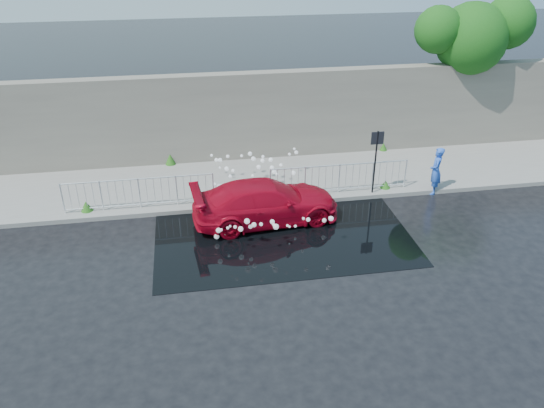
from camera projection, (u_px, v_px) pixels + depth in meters
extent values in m
plane|color=black|center=(272.00, 253.00, 15.94)|extent=(90.00, 90.00, 0.00)
cube|color=gray|center=(250.00, 180.00, 20.25)|extent=(30.00, 4.00, 0.15)
cube|color=gray|center=(258.00, 205.00, 18.51)|extent=(30.00, 0.25, 0.16)
cube|color=#666056|center=(242.00, 116.00, 21.31)|extent=(30.00, 0.60, 3.50)
cube|color=black|center=(282.00, 235.00, 16.88)|extent=(8.00, 5.00, 0.01)
cylinder|color=black|center=(375.00, 165.00, 18.66)|extent=(0.06, 0.06, 2.50)
cube|color=black|center=(378.00, 138.00, 18.19)|extent=(0.45, 0.04, 0.45)
cylinder|color=#332114|center=(464.00, 84.00, 23.36)|extent=(0.36, 0.36, 5.00)
sphere|color=#0F4111|center=(471.00, 39.00, 21.60)|extent=(2.93, 2.93, 2.93)
sphere|color=#0F4111|center=(508.00, 22.00, 21.54)|extent=(2.15, 2.15, 2.15)
sphere|color=#0F4111|center=(438.00, 30.00, 21.20)|extent=(1.90, 1.90, 1.90)
cylinder|color=silver|center=(62.00, 199.00, 17.57)|extent=(0.05, 0.05, 1.10)
cylinder|color=silver|center=(213.00, 187.00, 18.31)|extent=(0.05, 0.05, 1.10)
cylinder|color=silver|center=(138.00, 179.00, 17.69)|extent=(5.00, 0.04, 0.04)
cylinder|color=silver|center=(141.00, 204.00, 18.14)|extent=(5.00, 0.04, 0.04)
cylinder|color=silver|center=(270.00, 183.00, 18.60)|extent=(0.05, 0.05, 1.10)
cylinder|color=silver|center=(405.00, 173.00, 19.33)|extent=(0.05, 0.05, 1.10)
cylinder|color=silver|center=(340.00, 165.00, 18.72)|extent=(5.00, 0.04, 0.04)
cylinder|color=silver|center=(338.00, 189.00, 19.17)|extent=(5.00, 0.04, 0.04)
cone|color=#1A4512|center=(86.00, 206.00, 17.89)|extent=(0.40, 0.40, 0.36)
cone|color=#1A4512|center=(199.00, 199.00, 18.47)|extent=(0.36, 0.36, 0.26)
cone|color=#1A4512|center=(289.00, 191.00, 18.92)|extent=(0.44, 0.44, 0.36)
cone|color=#1A4512|center=(385.00, 184.00, 19.46)|extent=(0.38, 0.38, 0.29)
cone|color=#1A4512|center=(170.00, 159.00, 21.33)|extent=(0.42, 0.42, 0.44)
cone|color=#1A4512|center=(383.00, 147.00, 22.68)|extent=(0.34, 0.34, 0.31)
sphere|color=white|center=(281.00, 165.00, 19.62)|extent=(0.13, 0.13, 0.13)
sphere|color=white|center=(228.00, 156.00, 19.80)|extent=(0.13, 0.13, 0.13)
sphere|color=white|center=(293.00, 173.00, 19.33)|extent=(0.18, 0.18, 0.18)
sphere|color=white|center=(289.00, 154.00, 20.16)|extent=(0.11, 0.11, 0.11)
sphere|color=white|center=(242.00, 156.00, 20.03)|extent=(0.11, 0.11, 0.11)
sphere|color=white|center=(221.00, 186.00, 18.85)|extent=(0.17, 0.17, 0.17)
sphere|color=white|center=(219.00, 160.00, 19.53)|extent=(0.09, 0.09, 0.09)
sphere|color=white|center=(277.00, 174.00, 19.14)|extent=(0.11, 0.11, 0.11)
sphere|color=white|center=(227.00, 169.00, 19.49)|extent=(0.17, 0.17, 0.17)
sphere|color=white|center=(262.00, 161.00, 19.84)|extent=(0.16, 0.16, 0.16)
sphere|color=white|center=(230.00, 185.00, 18.84)|extent=(0.14, 0.14, 0.14)
sphere|color=white|center=(296.00, 152.00, 20.36)|extent=(0.15, 0.15, 0.15)
sphere|color=white|center=(223.00, 190.00, 18.57)|extent=(0.07, 0.07, 0.07)
sphere|color=white|center=(230.00, 176.00, 19.14)|extent=(0.12, 0.12, 0.12)
sphere|color=white|center=(271.00, 160.00, 19.64)|extent=(0.17, 0.17, 0.17)
sphere|color=white|center=(263.00, 157.00, 19.81)|extent=(0.12, 0.12, 0.12)
sphere|color=white|center=(215.00, 188.00, 18.48)|extent=(0.09, 0.09, 0.09)
sphere|color=white|center=(294.00, 149.00, 20.30)|extent=(0.10, 0.10, 0.10)
sphere|color=white|center=(210.00, 205.00, 18.36)|extent=(0.18, 0.18, 0.18)
sphere|color=white|center=(247.00, 190.00, 18.64)|extent=(0.10, 0.10, 0.10)
sphere|color=white|center=(233.00, 171.00, 19.32)|extent=(0.12, 0.12, 0.12)
sphere|color=white|center=(228.00, 196.00, 18.41)|extent=(0.10, 0.10, 0.10)
sphere|color=white|center=(216.00, 160.00, 19.79)|extent=(0.15, 0.15, 0.15)
sphere|color=white|center=(220.00, 160.00, 19.87)|extent=(0.16, 0.16, 0.16)
sphere|color=white|center=(274.00, 172.00, 19.21)|extent=(0.17, 0.17, 0.17)
sphere|color=white|center=(215.00, 184.00, 18.66)|extent=(0.10, 0.10, 0.10)
sphere|color=white|center=(250.00, 154.00, 20.04)|extent=(0.16, 0.16, 0.16)
sphere|color=white|center=(259.00, 167.00, 19.33)|extent=(0.17, 0.17, 0.17)
sphere|color=white|center=(212.00, 155.00, 19.97)|extent=(0.11, 0.11, 0.11)
sphere|color=white|center=(298.00, 193.00, 18.80)|extent=(0.13, 0.13, 0.13)
sphere|color=white|center=(238.00, 184.00, 18.94)|extent=(0.11, 0.11, 0.11)
sphere|color=white|center=(233.00, 182.00, 18.84)|extent=(0.09, 0.09, 0.09)
sphere|color=white|center=(253.00, 176.00, 19.09)|extent=(0.10, 0.10, 0.10)
sphere|color=white|center=(219.00, 186.00, 18.52)|extent=(0.16, 0.16, 0.16)
sphere|color=white|center=(290.00, 194.00, 18.57)|extent=(0.11, 0.11, 0.11)
sphere|color=white|center=(286.00, 190.00, 18.69)|extent=(0.15, 0.15, 0.15)
sphere|color=white|center=(233.00, 193.00, 18.32)|extent=(0.13, 0.13, 0.13)
sphere|color=white|center=(238.00, 204.00, 18.26)|extent=(0.10, 0.10, 0.10)
sphere|color=white|center=(272.00, 168.00, 19.34)|extent=(0.16, 0.16, 0.16)
sphere|color=white|center=(212.00, 191.00, 18.45)|extent=(0.12, 0.12, 0.12)
sphere|color=white|center=(253.00, 159.00, 19.67)|extent=(0.18, 0.18, 0.18)
sphere|color=white|center=(233.00, 190.00, 18.43)|extent=(0.13, 0.13, 0.13)
sphere|color=white|center=(280.00, 190.00, 18.76)|extent=(0.11, 0.11, 0.11)
sphere|color=white|center=(220.00, 168.00, 19.37)|extent=(0.08, 0.08, 0.08)
sphere|color=white|center=(230.00, 226.00, 15.57)|extent=(0.08, 0.08, 0.08)
sphere|color=white|center=(272.00, 222.00, 16.03)|extent=(0.15, 0.15, 0.15)
sphere|color=white|center=(261.00, 224.00, 15.47)|extent=(0.11, 0.11, 0.11)
sphere|color=white|center=(224.00, 235.00, 16.58)|extent=(0.11, 0.11, 0.11)
sphere|color=white|center=(331.00, 219.00, 15.97)|extent=(0.16, 0.16, 0.16)
sphere|color=white|center=(251.00, 227.00, 16.13)|extent=(0.13, 0.13, 0.13)
sphere|color=white|center=(295.00, 226.00, 16.87)|extent=(0.10, 0.10, 0.10)
sphere|color=white|center=(303.00, 219.00, 16.54)|extent=(0.10, 0.10, 0.10)
sphere|color=white|center=(254.00, 225.00, 15.94)|extent=(0.16, 0.16, 0.16)
sphere|color=white|center=(247.00, 221.00, 15.85)|extent=(0.18, 0.18, 0.18)
sphere|color=white|center=(324.00, 220.00, 17.02)|extent=(0.14, 0.14, 0.14)
sphere|color=white|center=(308.00, 220.00, 15.88)|extent=(0.13, 0.13, 0.13)
sphere|color=white|center=(228.00, 228.00, 16.23)|extent=(0.10, 0.10, 0.10)
sphere|color=white|center=(218.00, 230.00, 16.00)|extent=(0.16, 0.16, 0.16)
sphere|color=white|center=(276.00, 227.00, 15.76)|extent=(0.18, 0.18, 0.18)
sphere|color=white|center=(332.00, 218.00, 16.02)|extent=(0.09, 0.09, 0.09)
sphere|color=white|center=(241.00, 229.00, 16.17)|extent=(0.17, 0.17, 0.17)
sphere|color=white|center=(330.00, 218.00, 15.96)|extent=(0.08, 0.08, 0.08)
sphere|color=white|center=(217.00, 237.00, 16.42)|extent=(0.17, 0.17, 0.17)
sphere|color=white|center=(235.00, 227.00, 15.46)|extent=(0.11, 0.11, 0.11)
sphere|color=white|center=(221.00, 230.00, 14.97)|extent=(0.09, 0.09, 0.09)
sphere|color=white|center=(247.00, 221.00, 16.07)|extent=(0.08, 0.08, 0.08)
sphere|color=white|center=(274.00, 225.00, 15.86)|extent=(0.10, 0.10, 0.10)
sphere|color=white|center=(287.00, 226.00, 15.69)|extent=(0.08, 0.08, 0.08)
sphere|color=white|center=(290.00, 227.00, 16.69)|extent=(0.08, 0.08, 0.08)
imported|color=#A5061B|center=(266.00, 202.00, 17.37)|extent=(4.98, 2.40, 1.40)
imported|color=blue|center=(436.00, 171.00, 19.09)|extent=(0.67, 0.77, 1.77)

